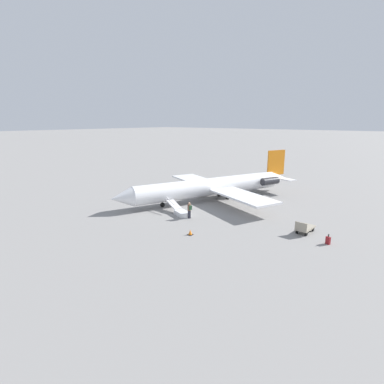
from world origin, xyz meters
name	(u,v)px	position (x,y,z in m)	size (l,w,h in m)	color
ground_plane	(210,200)	(0.00, 0.00, 0.00)	(600.00, 600.00, 0.00)	gray
airplane_main	(216,186)	(-0.76, 0.30, 1.76)	(25.06, 19.57, 5.90)	white
boarding_stairs	(180,211)	(7.12, 1.14, 0.36)	(2.40, 4.11, 1.54)	silver
passenger	(189,209)	(7.44, 2.71, 1.00)	(0.44, 0.57, 1.74)	#23232D
luggage_cart	(305,228)	(3.93, 13.56, 0.46)	(2.25, 1.21, 1.22)	#9E937F
suitcase	(328,240)	(5.32, 15.99, 0.33)	(0.33, 0.41, 0.88)	maroon
traffic_cone_near_stairs	(190,232)	(11.00, 5.78, 0.22)	(0.45, 0.45, 0.49)	black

